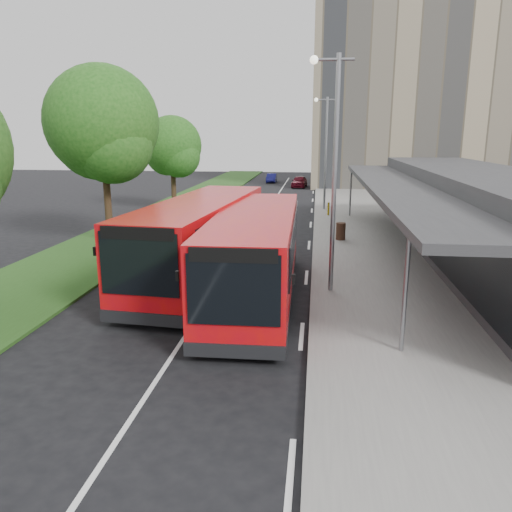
{
  "coord_description": "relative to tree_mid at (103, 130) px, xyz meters",
  "views": [
    {
      "loc": [
        3.6,
        -15.34,
        5.63
      ],
      "look_at": [
        1.59,
        1.29,
        1.5
      ],
      "focal_mm": 35.0,
      "sensor_mm": 36.0,
      "label": 1
    }
  ],
  "objects": [
    {
      "name": "ground",
      "position": [
        7.01,
        -9.05,
        -5.78
      ],
      "size": [
        120.0,
        120.0,
        0.0
      ],
      "primitive_type": "plane",
      "color": "black",
      "rests_on": "ground"
    },
    {
      "name": "pavement",
      "position": [
        13.01,
        10.95,
        -5.7
      ],
      "size": [
        5.0,
        80.0,
        0.15
      ],
      "primitive_type": "cube",
      "color": "slate",
      "rests_on": "ground"
    },
    {
      "name": "grass_verge",
      "position": [
        0.01,
        10.95,
        -5.73
      ],
      "size": [
        5.0,
        80.0,
        0.1
      ],
      "primitive_type": "cube",
      "color": "#214415",
      "rests_on": "ground"
    },
    {
      "name": "lane_centre_line",
      "position": [
        7.01,
        5.95,
        -5.77
      ],
      "size": [
        0.12,
        70.0,
        0.01
      ],
      "primitive_type": "cube",
      "color": "silver",
      "rests_on": "ground"
    },
    {
      "name": "kerb_dashes",
      "position": [
        10.31,
        9.95,
        -5.77
      ],
      "size": [
        0.12,
        56.0,
        0.01
      ],
      "color": "silver",
      "rests_on": "ground"
    },
    {
      "name": "office_block",
      "position": [
        21.01,
        32.95,
        3.22
      ],
      "size": [
        22.0,
        12.0,
        18.0
      ],
      "primitive_type": "cube",
      "color": "tan",
      "rests_on": "ground"
    },
    {
      "name": "station_building",
      "position": [
        17.87,
        -1.05,
        -3.74
      ],
      "size": [
        7.7,
        26.0,
        4.0
      ],
      "color": "#2E2E30",
      "rests_on": "ground"
    },
    {
      "name": "tree_mid",
      "position": [
        0.0,
        0.0,
        0.0
      ],
      "size": [
        5.57,
        5.57,
        8.95
      ],
      "color": "black",
      "rests_on": "ground"
    },
    {
      "name": "tree_far",
      "position": [
        0.0,
        12.0,
        -1.31
      ],
      "size": [
        4.35,
        4.35,
        6.93
      ],
      "color": "black",
      "rests_on": "ground"
    },
    {
      "name": "lamp_post_near",
      "position": [
        11.13,
        -7.05,
        -1.06
      ],
      "size": [
        1.44,
        0.28,
        8.0
      ],
      "color": "gray",
      "rests_on": "pavement"
    },
    {
      "name": "lamp_post_far",
      "position": [
        11.13,
        12.95,
        -1.06
      ],
      "size": [
        1.44,
        0.28,
        8.0
      ],
      "color": "gray",
      "rests_on": "pavement"
    },
    {
      "name": "bus_main",
      "position": [
        8.61,
        -7.83,
        -4.22
      ],
      "size": [
        2.97,
        10.81,
        3.04
      ],
      "rotation": [
        0.0,
        0.0,
        0.02
      ],
      "color": "#BB0D09",
      "rests_on": "ground"
    },
    {
      "name": "bus_second",
      "position": [
        6.19,
        -5.85,
        -4.17
      ],
      "size": [
        3.75,
        11.27,
        3.14
      ],
      "rotation": [
        0.0,
        0.0,
        -0.09
      ],
      "color": "#BB0D09",
      "rests_on": "ground"
    },
    {
      "name": "litter_bin",
      "position": [
        11.95,
        1.85,
        -5.18
      ],
      "size": [
        0.62,
        0.62,
        0.9
      ],
      "primitive_type": "cylinder",
      "rotation": [
        0.0,
        0.0,
        0.27
      ],
      "color": "#3A2317",
      "rests_on": "pavement"
    },
    {
      "name": "bollard",
      "position": [
        11.47,
        9.95,
        -5.19
      ],
      "size": [
        0.17,
        0.17,
        0.88
      ],
      "primitive_type": "cylinder",
      "rotation": [
        0.0,
        0.0,
        0.23
      ],
      "color": "yellow",
      "rests_on": "pavement"
    },
    {
      "name": "car_near",
      "position": [
        8.76,
        29.53,
        -5.16
      ],
      "size": [
        1.77,
        3.74,
        1.23
      ],
      "primitive_type": "imported",
      "rotation": [
        0.0,
        0.0,
        -0.09
      ],
      "color": "#5C0D1B",
      "rests_on": "ground"
    },
    {
      "name": "car_far",
      "position": [
        5.32,
        34.62,
        -5.26
      ],
      "size": [
        1.09,
        3.13,
        1.03
      ],
      "primitive_type": "imported",
      "rotation": [
        0.0,
        0.0,
        0.0
      ],
      "color": "navy",
      "rests_on": "ground"
    }
  ]
}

